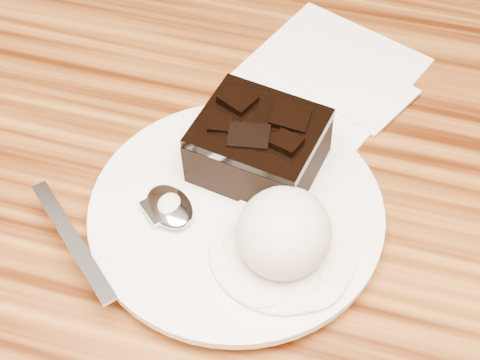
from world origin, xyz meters
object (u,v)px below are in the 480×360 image
(ice_cream_scoop, at_px, (284,233))
(plate, at_px, (236,216))
(brownie, at_px, (259,149))
(napkin, at_px, (330,70))
(spoon, at_px, (170,208))

(ice_cream_scoop, bearing_deg, plate, 147.17)
(brownie, height_order, ice_cream_scoop, ice_cream_scoop)
(plate, relative_size, napkin, 1.61)
(brownie, bearing_deg, napkin, 77.82)
(brownie, height_order, spoon, brownie)
(brownie, xyz_separation_m, ice_cream_scoop, (0.04, -0.07, 0.00))
(spoon, relative_size, napkin, 1.29)
(ice_cream_scoop, distance_m, spoon, 0.09)
(plate, height_order, brownie, brownie)
(ice_cream_scoop, bearing_deg, napkin, 91.97)
(plate, bearing_deg, spoon, -160.67)
(plate, xyz_separation_m, ice_cream_scoop, (0.04, -0.03, 0.03))
(plate, xyz_separation_m, spoon, (-0.05, -0.02, 0.01))
(brownie, relative_size, napkin, 0.65)
(spoon, distance_m, napkin, 0.21)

